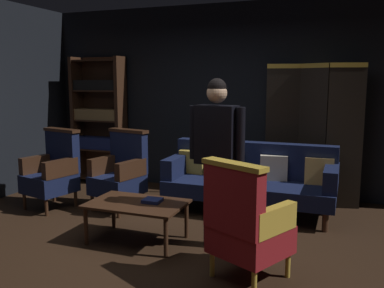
{
  "coord_description": "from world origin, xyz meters",
  "views": [
    {
      "loc": [
        1.67,
        -3.65,
        1.69
      ],
      "look_at": [
        0.0,
        0.8,
        0.95
      ],
      "focal_mm": 38.95,
      "sensor_mm": 36.0,
      "label": 1
    }
  ],
  "objects_px": {
    "bookshelf": "(100,119)",
    "armchair_gilt_accent": "(246,224)",
    "armchair_wing_left": "(121,172)",
    "standing_figure": "(216,147)",
    "coffee_table": "(137,207)",
    "folding_screen": "(312,132)",
    "book_navy_cloth": "(152,201)",
    "velvet_couch": "(250,177)",
    "armchair_wing_right": "(53,171)"
  },
  "relations": [
    {
      "from": "folding_screen",
      "to": "coffee_table",
      "type": "bearing_deg",
      "value": -127.58
    },
    {
      "from": "coffee_table",
      "to": "armchair_wing_right",
      "type": "distance_m",
      "value": 1.74
    },
    {
      "from": "coffee_table",
      "to": "armchair_gilt_accent",
      "type": "bearing_deg",
      "value": -18.97
    },
    {
      "from": "armchair_wing_left",
      "to": "armchair_wing_right",
      "type": "bearing_deg",
      "value": -164.09
    },
    {
      "from": "armchair_gilt_accent",
      "to": "armchair_wing_right",
      "type": "bearing_deg",
      "value": 158.86
    },
    {
      "from": "folding_screen",
      "to": "armchair_wing_left",
      "type": "distance_m",
      "value": 2.61
    },
    {
      "from": "coffee_table",
      "to": "standing_figure",
      "type": "relative_size",
      "value": 0.59
    },
    {
      "from": "folding_screen",
      "to": "standing_figure",
      "type": "height_order",
      "value": "folding_screen"
    },
    {
      "from": "folding_screen",
      "to": "bookshelf",
      "type": "bearing_deg",
      "value": 178.63
    },
    {
      "from": "bookshelf",
      "to": "folding_screen",
      "type": "bearing_deg",
      "value": -1.37
    },
    {
      "from": "velvet_couch",
      "to": "coffee_table",
      "type": "height_order",
      "value": "velvet_couch"
    },
    {
      "from": "folding_screen",
      "to": "armchair_wing_right",
      "type": "height_order",
      "value": "folding_screen"
    },
    {
      "from": "coffee_table",
      "to": "armchair_wing_left",
      "type": "height_order",
      "value": "armchair_wing_left"
    },
    {
      "from": "velvet_couch",
      "to": "armchair_wing_right",
      "type": "height_order",
      "value": "armchair_wing_right"
    },
    {
      "from": "armchair_gilt_accent",
      "to": "standing_figure",
      "type": "xyz_separation_m",
      "value": [
        -0.45,
        0.6,
        0.54
      ]
    },
    {
      "from": "folding_screen",
      "to": "armchair_wing_right",
      "type": "relative_size",
      "value": 1.83
    },
    {
      "from": "armchair_wing_right",
      "to": "standing_figure",
      "type": "height_order",
      "value": "standing_figure"
    },
    {
      "from": "armchair_wing_left",
      "to": "coffee_table",
      "type": "bearing_deg",
      "value": -51.76
    },
    {
      "from": "book_navy_cloth",
      "to": "armchair_wing_left",
      "type": "bearing_deg",
      "value": 135.69
    },
    {
      "from": "armchair_wing_left",
      "to": "standing_figure",
      "type": "distance_m",
      "value": 1.79
    },
    {
      "from": "standing_figure",
      "to": "folding_screen",
      "type": "bearing_deg",
      "value": 67.81
    },
    {
      "from": "folding_screen",
      "to": "bookshelf",
      "type": "height_order",
      "value": "bookshelf"
    },
    {
      "from": "armchair_gilt_accent",
      "to": "standing_figure",
      "type": "relative_size",
      "value": 0.61
    },
    {
      "from": "bookshelf",
      "to": "armchair_gilt_accent",
      "type": "distance_m",
      "value": 4.04
    },
    {
      "from": "armchair_gilt_accent",
      "to": "armchair_wing_right",
      "type": "distance_m",
      "value": 3.07
    },
    {
      "from": "velvet_couch",
      "to": "book_navy_cloth",
      "type": "distance_m",
      "value": 1.51
    },
    {
      "from": "standing_figure",
      "to": "book_navy_cloth",
      "type": "height_order",
      "value": "standing_figure"
    },
    {
      "from": "standing_figure",
      "to": "armchair_wing_right",
      "type": "bearing_deg",
      "value": 168.2
    },
    {
      "from": "bookshelf",
      "to": "standing_figure",
      "type": "height_order",
      "value": "bookshelf"
    },
    {
      "from": "folding_screen",
      "to": "armchair_gilt_accent",
      "type": "xyz_separation_m",
      "value": [
        -0.32,
        -2.48,
        -0.5
      ]
    },
    {
      "from": "velvet_couch",
      "to": "armchair_gilt_accent",
      "type": "height_order",
      "value": "armchair_gilt_accent"
    },
    {
      "from": "bookshelf",
      "to": "armchair_gilt_accent",
      "type": "xyz_separation_m",
      "value": [
        3.07,
        -2.56,
        -0.56
      ]
    },
    {
      "from": "folding_screen",
      "to": "coffee_table",
      "type": "height_order",
      "value": "folding_screen"
    },
    {
      "from": "coffee_table",
      "to": "book_navy_cloth",
      "type": "xyz_separation_m",
      "value": [
        0.15,
        0.07,
        0.06
      ]
    },
    {
      "from": "armchair_wing_left",
      "to": "book_navy_cloth",
      "type": "height_order",
      "value": "armchair_wing_left"
    },
    {
      "from": "armchair_gilt_accent",
      "to": "standing_figure",
      "type": "bearing_deg",
      "value": 126.73
    },
    {
      "from": "velvet_couch",
      "to": "coffee_table",
      "type": "bearing_deg",
      "value": -122.63
    },
    {
      "from": "armchair_wing_right",
      "to": "book_navy_cloth",
      "type": "distance_m",
      "value": 1.85
    },
    {
      "from": "folding_screen",
      "to": "bookshelf",
      "type": "relative_size",
      "value": 0.93
    },
    {
      "from": "folding_screen",
      "to": "standing_figure",
      "type": "bearing_deg",
      "value": -112.19
    },
    {
      "from": "coffee_table",
      "to": "bookshelf",
      "type": "bearing_deg",
      "value": 130.38
    },
    {
      "from": "bookshelf",
      "to": "standing_figure",
      "type": "xyz_separation_m",
      "value": [
        2.62,
        -1.96,
        -0.03
      ]
    },
    {
      "from": "coffee_table",
      "to": "book_navy_cloth",
      "type": "height_order",
      "value": "book_navy_cloth"
    },
    {
      "from": "coffee_table",
      "to": "folding_screen",
      "type": "bearing_deg",
      "value": 52.42
    },
    {
      "from": "folding_screen",
      "to": "armchair_wing_right",
      "type": "distance_m",
      "value": 3.5
    },
    {
      "from": "bookshelf",
      "to": "coffee_table",
      "type": "relative_size",
      "value": 2.05
    },
    {
      "from": "velvet_couch",
      "to": "book_navy_cloth",
      "type": "bearing_deg",
      "value": -119.35
    },
    {
      "from": "folding_screen",
      "to": "armchair_wing_right",
      "type": "xyz_separation_m",
      "value": [
        -3.18,
        -1.37,
        -0.5
      ]
    },
    {
      "from": "book_navy_cloth",
      "to": "armchair_gilt_accent",
      "type": "bearing_deg",
      "value": -24.31
    },
    {
      "from": "armchair_gilt_accent",
      "to": "armchair_wing_right",
      "type": "xyz_separation_m",
      "value": [
        -2.86,
        1.11,
        0.0
      ]
    }
  ]
}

